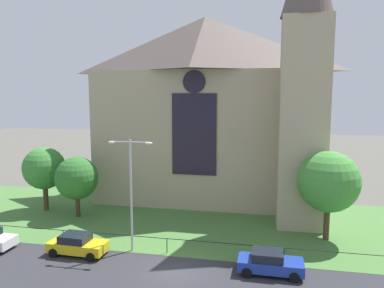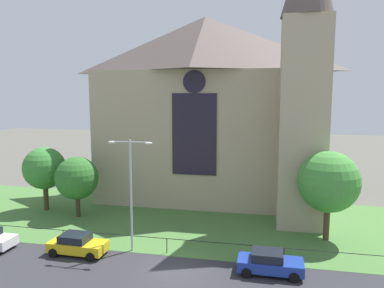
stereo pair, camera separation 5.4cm
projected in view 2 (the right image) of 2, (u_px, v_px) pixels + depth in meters
The scene contains 11 objects.
ground at pixel (202, 221), 34.54m from camera, with size 160.00×160.00×0.00m, color #56544C.
road_asphalt at pixel (167, 285), 22.89m from camera, with size 120.00×8.00×0.01m, color #2D2D33.
grass_verge at pixel (198, 228), 32.59m from camera, with size 120.00×20.00×0.01m, color #477538.
church_building at pixel (211, 106), 41.19m from camera, with size 23.20×16.20×26.00m.
iron_railing at pixel (167, 240), 27.38m from camera, with size 33.58×0.07×1.13m.
tree_right_near at pixel (329, 182), 29.41m from camera, with size 4.85×4.85×7.19m.
tree_left_far at pixel (44, 168), 37.19m from camera, with size 4.20×4.20×6.39m.
tree_left_near at pixel (77, 178), 35.23m from camera, with size 4.04×4.04×5.77m.
streetlamp_near at pixel (131, 181), 27.24m from camera, with size 3.37×0.26×8.40m.
parked_car_yellow at pixel (77, 244), 27.22m from camera, with size 4.25×2.13×1.51m.
parked_car_blue at pixel (270, 263), 24.25m from camera, with size 4.21×2.05×1.51m.
Camera 2 is at (5.85, -22.78, 11.63)m, focal length 34.92 mm.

